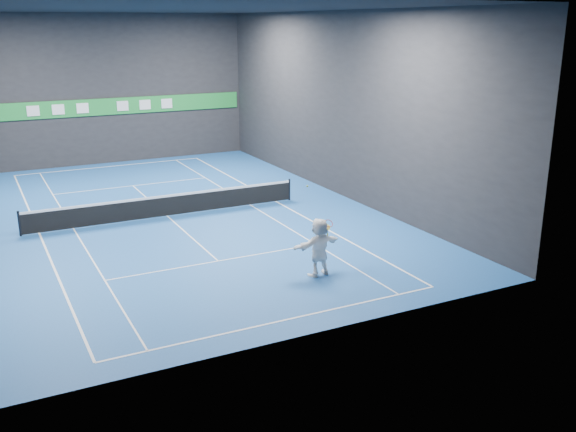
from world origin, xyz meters
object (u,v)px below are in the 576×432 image
tennis_ball (307,186)px  tennis_net (167,205)px  tennis_racket (328,225)px  player (319,247)px

tennis_ball → tennis_net: 9.72m
tennis_ball → tennis_racket: 1.65m
player → tennis_racket: size_ratio=3.06×
tennis_ball → tennis_net: (-2.24, 9.08, -2.65)m
player → tennis_ball: (-0.40, 0.16, 2.16)m
player → tennis_racket: (0.37, 0.05, 0.71)m
player → tennis_racket: bearing=178.1°
player → tennis_net: player is taller
tennis_net → player: bearing=-74.0°
player → tennis_racket: player is taller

